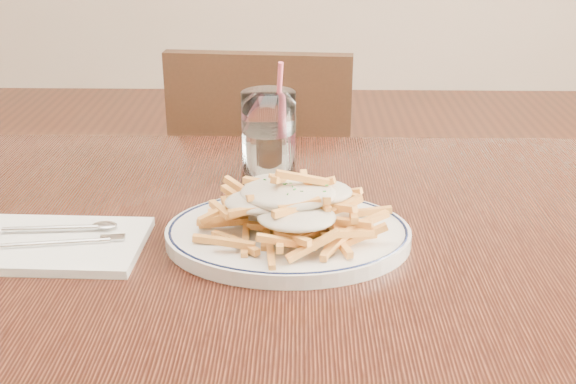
{
  "coord_description": "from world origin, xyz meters",
  "views": [
    {
      "loc": [
        0.09,
        -0.84,
        1.17
      ],
      "look_at": [
        0.08,
        -0.02,
        0.82
      ],
      "focal_mm": 45.0,
      "sensor_mm": 36.0,
      "label": 1
    }
  ],
  "objects_px": {
    "fries_plate": "(288,234)",
    "loaded_fries": "(288,202)",
    "table": "(232,287)",
    "water_glass": "(269,140)",
    "chair_far": "(266,198)"
  },
  "relations": [
    {
      "from": "fries_plate",
      "to": "loaded_fries",
      "type": "relative_size",
      "value": 1.42
    },
    {
      "from": "table",
      "to": "loaded_fries",
      "type": "xyz_separation_m",
      "value": [
        0.08,
        -0.02,
        0.14
      ]
    },
    {
      "from": "table",
      "to": "water_glass",
      "type": "relative_size",
      "value": 6.55
    },
    {
      "from": "table",
      "to": "fries_plate",
      "type": "bearing_deg",
      "value": -12.95
    },
    {
      "from": "fries_plate",
      "to": "chair_far",
      "type": "bearing_deg",
      "value": 95.26
    },
    {
      "from": "table",
      "to": "chair_far",
      "type": "xyz_separation_m",
      "value": [
        0.01,
        0.73,
        -0.19
      ]
    },
    {
      "from": "chair_far",
      "to": "fries_plate",
      "type": "xyz_separation_m",
      "value": [
        0.07,
        -0.74,
        0.28
      ]
    },
    {
      "from": "chair_far",
      "to": "water_glass",
      "type": "relative_size",
      "value": 4.65
    },
    {
      "from": "fries_plate",
      "to": "water_glass",
      "type": "xyz_separation_m",
      "value": [
        -0.03,
        0.23,
        0.05
      ]
    },
    {
      "from": "table",
      "to": "loaded_fries",
      "type": "bearing_deg",
      "value": -12.95
    },
    {
      "from": "fries_plate",
      "to": "table",
      "type": "bearing_deg",
      "value": 167.05
    },
    {
      "from": "chair_far",
      "to": "loaded_fries",
      "type": "bearing_deg",
      "value": -84.74
    },
    {
      "from": "table",
      "to": "chair_far",
      "type": "distance_m",
      "value": 0.75
    },
    {
      "from": "table",
      "to": "loaded_fries",
      "type": "distance_m",
      "value": 0.16
    },
    {
      "from": "chair_far",
      "to": "fries_plate",
      "type": "height_order",
      "value": "chair_far"
    }
  ]
}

